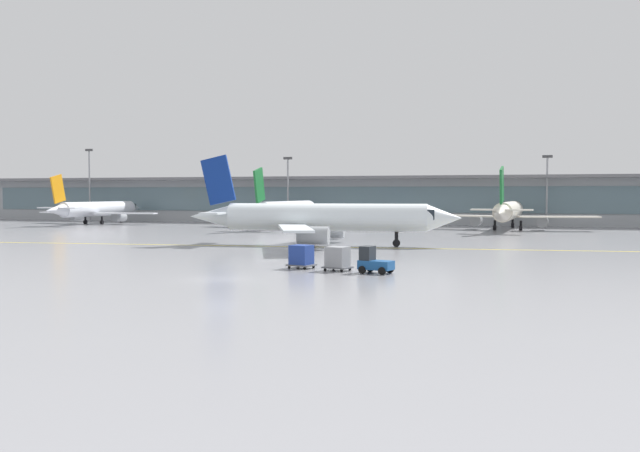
% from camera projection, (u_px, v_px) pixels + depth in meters
% --- Properties ---
extents(ground_plane, '(400.00, 400.00, 0.00)m').
position_uv_depth(ground_plane, '(218.00, 279.00, 49.85)').
color(ground_plane, gray).
extents(taxiway_centreline_stripe, '(109.36, 12.55, 0.01)m').
position_uv_depth(taxiway_centreline_stripe, '(322.00, 247.00, 79.39)').
color(taxiway_centreline_stripe, yellow).
rests_on(taxiway_centreline_stripe, ground_plane).
extents(terminal_concourse, '(213.04, 11.00, 9.60)m').
position_uv_depth(terminal_concourse, '(418.00, 199.00, 138.67)').
color(terminal_concourse, '#9EA3A8').
rests_on(terminal_concourse, ground_plane).
extents(gate_airplane_0, '(27.35, 29.40, 9.74)m').
position_uv_depth(gate_airplane_0, '(98.00, 209.00, 138.84)').
color(gate_airplane_0, silver).
rests_on(gate_airplane_0, ground_plane).
extents(gate_airplane_1, '(29.22, 31.37, 10.41)m').
position_uv_depth(gate_airplane_1, '(287.00, 210.00, 122.80)').
color(gate_airplane_1, silver).
rests_on(gate_airplane_1, ground_plane).
extents(gate_airplane_2, '(29.04, 31.28, 10.36)m').
position_uv_depth(gate_airplane_2, '(509.00, 212.00, 115.96)').
color(gate_airplane_2, silver).
rests_on(gate_airplane_2, ground_plane).
extents(taxiing_regional_jet, '(32.85, 30.36, 10.88)m').
position_uv_depth(taxiing_regional_jet, '(323.00, 218.00, 81.22)').
color(taxiing_regional_jet, white).
rests_on(taxiing_regional_jet, ground_plane).
extents(baggage_tug, '(2.86, 2.12, 2.10)m').
position_uv_depth(baggage_tug, '(373.00, 262.00, 53.55)').
color(baggage_tug, '#194C8C').
rests_on(baggage_tug, ground_plane).
extents(cargo_dolly_lead, '(2.42, 2.05, 1.94)m').
position_uv_depth(cargo_dolly_lead, '(338.00, 258.00, 55.17)').
color(cargo_dolly_lead, '#595B60').
rests_on(cargo_dolly_lead, ground_plane).
extents(cargo_dolly_trailing, '(2.42, 2.05, 1.94)m').
position_uv_depth(cargo_dolly_trailing, '(301.00, 256.00, 56.91)').
color(cargo_dolly_trailing, '#595B60').
rests_on(cargo_dolly_trailing, ground_plane).
extents(apron_light_mast_0, '(1.80, 0.36, 15.97)m').
position_uv_depth(apron_light_mast_0, '(90.00, 182.00, 152.25)').
color(apron_light_mast_0, gray).
rests_on(apron_light_mast_0, ground_plane).
extents(apron_light_mast_1, '(1.80, 0.36, 13.43)m').
position_uv_depth(apron_light_mast_1, '(288.00, 187.00, 137.58)').
color(apron_light_mast_1, gray).
rests_on(apron_light_mast_1, ground_plane).
extents(apron_light_mast_2, '(1.80, 0.36, 13.14)m').
position_uv_depth(apron_light_mast_2, '(547.00, 187.00, 125.70)').
color(apron_light_mast_2, gray).
rests_on(apron_light_mast_2, ground_plane).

